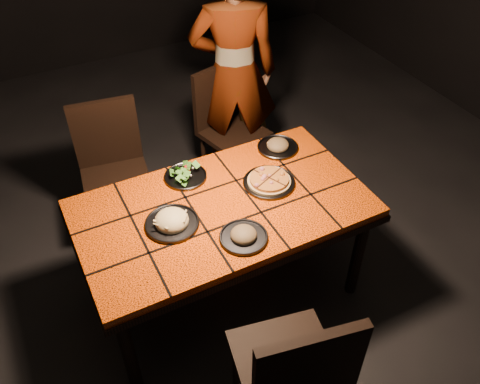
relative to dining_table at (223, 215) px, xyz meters
name	(u,v)px	position (x,y,z in m)	size (l,w,h in m)	color
room_shell	(219,84)	(0.00, 0.00, 0.83)	(6.04, 7.04, 3.08)	black
dining_table	(223,215)	(0.00, 0.00, 0.00)	(1.62, 0.92, 0.75)	#FC5407
chair_near	(295,371)	(-0.11, -0.95, -0.08)	(0.54, 0.54, 1.03)	black
chair_far_left	(112,163)	(-0.39, 0.90, -0.12)	(0.49, 0.49, 0.96)	black
chair_far_right	(226,120)	(0.53, 1.04, -0.14)	(0.52, 0.52, 0.94)	black
diner	(234,73)	(0.62, 1.10, 0.20)	(0.64, 0.42, 1.75)	brown
plate_pizza	(269,181)	(0.32, 0.04, 0.10)	(0.33, 0.33, 0.04)	#333338
plate_pasta	(172,221)	(-0.30, -0.02, 0.10)	(0.29, 0.29, 0.10)	#333338
plate_salad	(185,174)	(-0.09, 0.31, 0.10)	(0.25, 0.25, 0.07)	#333338
plate_mushroom_a	(244,235)	(-0.01, -0.28, 0.10)	(0.25, 0.25, 0.08)	#333338
plate_mushroom_b	(278,146)	(0.53, 0.31, 0.10)	(0.26, 0.26, 0.08)	#333338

